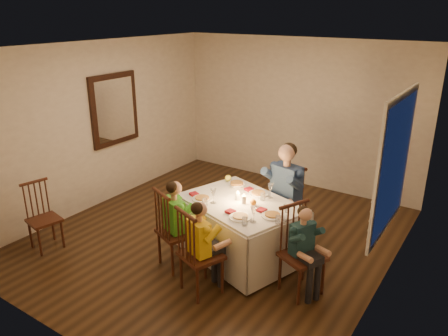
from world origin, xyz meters
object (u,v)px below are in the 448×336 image
Objects in this scene: chair_end at (300,291)px; dining_table at (240,217)px; chair_extra at (49,247)px; child_yellow at (202,290)px; serving_bowl at (237,185)px; adult at (282,237)px; chair_near_right at (202,290)px; child_green at (178,265)px; chair_near_left at (178,265)px; child_teal at (300,291)px; chair_adult at (282,237)px.

dining_table is at bearing 98.49° from chair_end.
chair_end reaches higher than chair_extra.
serving_bowl is at bearing -54.37° from child_yellow.
chair_near_right is at bearing -85.05° from adult.
adult is at bearing -76.48° from chair_near_right.
chair_near_right is at bearing 177.54° from child_green.
dining_table is 1.16m from chair_end.
adult is 1.65m from child_yellow.
chair_near_left is (-0.52, -0.63, -0.55)m from dining_table.
child_green reaches higher than chair_near_right.
dining_table is 1.25× the size of adult.
chair_end is 4.79× the size of serving_bowl.
child_teal reaches higher than chair_end.
chair_near_right is 0.94× the size of child_yellow.
chair_adult is at bearing 60.18° from chair_end.
adult is 1.58m from child_green.
child_teal reaches higher than chair_near_left.
adult is 1.26m from child_teal.
chair_end is 3.40m from chair_extra.
child_teal is at bearing -144.88° from chair_near_left.
dining_table is 1.51× the size of child_green.
chair_adult is at bearing 60.18° from child_teal.
chair_near_left is 0.76× the size of adult.
chair_adult is at bearing -97.23° from chair_near_left.
child_yellow is (0.56, -0.26, 0.00)m from child_green.
child_yellow reaches higher than child_teal.
chair_adult is 1.65m from chair_near_right.
chair_end is at bearing -41.94° from chair_adult.
child_green is 1.08× the size of child_teal.
child_yellow reaches higher than chair_near_right.
chair_near_right is (-0.21, -1.63, 0.00)m from chair_adult.
chair_end is 1.55m from child_green.
chair_extra is 3.22m from adult.
serving_bowl is at bearing -133.88° from adult.
child_green is 5.22× the size of serving_bowl.
child_green is at bearing -111.93° from dining_table.
chair_near_left is 1.55m from chair_end.
chair_near_left is at bearing -58.07° from chair_extra.
chair_extra is 0.81× the size of child_green.
chair_adult is 4.79× the size of serving_bowl.
chair_extra is at bearing 42.37° from child_green.
child_yellow reaches higher than chair_near_left.
child_yellow reaches higher than chair_adult.
chair_near_right is (0.56, -0.26, 0.00)m from chair_near_left.
chair_extra is 1.85m from child_green.
chair_near_right is 1.53m from serving_bowl.
child_teal is (3.25, 1.00, 0.00)m from chair_extra.
child_green reaches higher than chair_adult.
chair_near_left is 1.85m from chair_extra.
dining_table reaches higher than chair_near_right.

